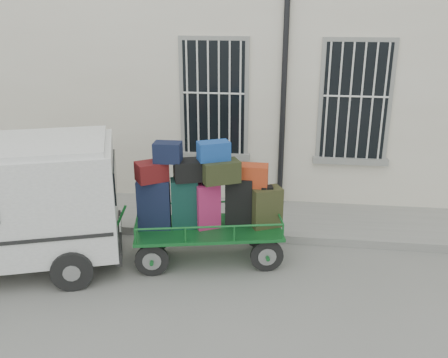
% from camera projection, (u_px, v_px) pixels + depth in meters
% --- Properties ---
extents(ground, '(80.00, 80.00, 0.00)m').
position_uv_depth(ground, '(213.00, 280.00, 7.69)').
color(ground, slate).
rests_on(ground, ground).
extents(building, '(24.00, 5.15, 6.00)m').
position_uv_depth(building, '(246.00, 47.00, 11.80)').
color(building, beige).
rests_on(building, ground).
extents(sidewalk, '(24.00, 1.70, 0.15)m').
position_uv_depth(sidewalk, '(229.00, 217.00, 9.72)').
color(sidewalk, gray).
rests_on(sidewalk, ground).
extents(luggage_cart, '(2.81, 1.51, 2.03)m').
position_uv_depth(luggage_cart, '(205.00, 203.00, 7.94)').
color(luggage_cart, black).
rests_on(luggage_cart, ground).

